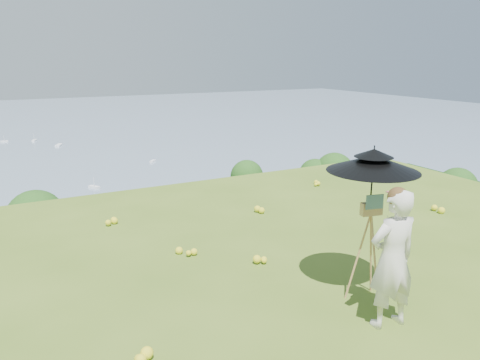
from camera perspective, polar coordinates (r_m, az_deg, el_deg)
ground at (r=5.83m, az=15.04°, el=-16.99°), size 14.00×14.00×0.00m
shoreline_tier at (r=87.79m, az=-22.86°, el=-12.86°), size 170.00×28.00×8.00m
bay_water at (r=246.38m, az=-26.51°, el=4.60°), size 700.00×700.00×0.00m
slope_trees at (r=42.71m, az=-20.61°, el=-11.18°), size 110.00×50.00×6.00m
harbor_town at (r=85.10m, az=-23.30°, el=-8.96°), size 110.00×22.00×5.00m
wildflowers at (r=5.96m, az=13.41°, el=-15.47°), size 10.00×10.50×0.12m
painter at (r=5.59m, az=18.08°, el=-9.16°), size 0.63×0.45×1.65m
field_easel at (r=6.14m, az=15.39°, el=-7.94°), size 0.64×0.64×1.42m
sun_umbrella at (r=5.88m, az=15.80°, el=0.07°), size 1.29×1.29×0.84m
painter_cap at (r=5.33m, az=18.74°, el=-1.48°), size 0.24×0.28×0.10m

